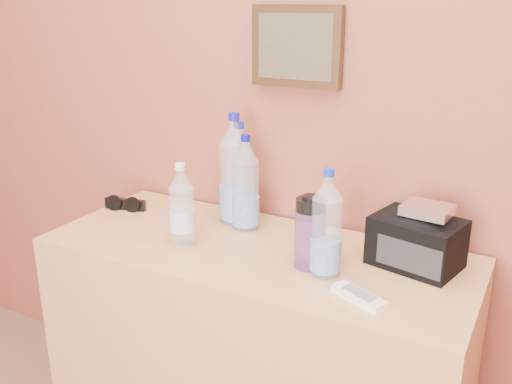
# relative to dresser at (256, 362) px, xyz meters

# --- Properties ---
(picture_frame) EXTENTS (0.30, 0.03, 0.25)m
(picture_frame) POSITION_rel_dresser_xyz_m (0.00, 0.27, 0.99)
(picture_frame) COLOR #382311
(picture_frame) RESTS_ON room_shell
(dresser) EXTENTS (1.31, 0.55, 0.82)m
(dresser) POSITION_rel_dresser_xyz_m (0.00, 0.00, 0.00)
(dresser) COLOR #A38047
(dresser) RESTS_ON ground
(pet_large_a) EXTENTS (0.10, 0.10, 0.38)m
(pet_large_a) POSITION_rel_dresser_xyz_m (-0.17, 0.16, 0.58)
(pet_large_a) COLOR #A9C5D4
(pet_large_a) RESTS_ON dresser
(pet_large_b) EXTENTS (0.09, 0.09, 0.35)m
(pet_large_b) POSITION_rel_dresser_xyz_m (-0.15, 0.17, 0.56)
(pet_large_b) COLOR white
(pet_large_b) RESTS_ON dresser
(pet_large_c) EXTENTS (0.09, 0.09, 0.32)m
(pet_large_c) POSITION_rel_dresser_xyz_m (-0.11, 0.13, 0.55)
(pet_large_c) COLOR silver
(pet_large_c) RESTS_ON dresser
(pet_large_d) EXTENTS (0.08, 0.08, 0.30)m
(pet_large_d) POSITION_rel_dresser_xyz_m (0.25, -0.06, 0.54)
(pet_large_d) COLOR #A7C4D4
(pet_large_d) RESTS_ON dresser
(pet_small) EXTENTS (0.08, 0.08, 0.26)m
(pet_small) POSITION_rel_dresser_xyz_m (-0.21, -0.08, 0.52)
(pet_small) COLOR white
(pet_small) RESTS_ON dresser
(nalgene_bottle) EXTENTS (0.09, 0.09, 0.21)m
(nalgene_bottle) POSITION_rel_dresser_xyz_m (0.19, -0.04, 0.51)
(nalgene_bottle) COLOR #613888
(nalgene_bottle) RESTS_ON dresser
(sunglasses) EXTENTS (0.16, 0.09, 0.04)m
(sunglasses) POSITION_rel_dresser_xyz_m (-0.57, 0.08, 0.43)
(sunglasses) COLOR black
(sunglasses) RESTS_ON dresser
(ac_remote) EXTENTS (0.16, 0.11, 0.02)m
(ac_remote) POSITION_rel_dresser_xyz_m (0.38, -0.16, 0.42)
(ac_remote) COLOR white
(ac_remote) RESTS_ON dresser
(toiletry_bag) EXTENTS (0.27, 0.22, 0.16)m
(toiletry_bag) POSITION_rel_dresser_xyz_m (0.45, 0.11, 0.49)
(toiletry_bag) COLOR black
(toiletry_bag) RESTS_ON dresser
(foil_packet) EXTENTS (0.14, 0.12, 0.03)m
(foil_packet) POSITION_rel_dresser_xyz_m (0.48, 0.11, 0.58)
(foil_packet) COLOR silver
(foil_packet) RESTS_ON toiletry_bag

